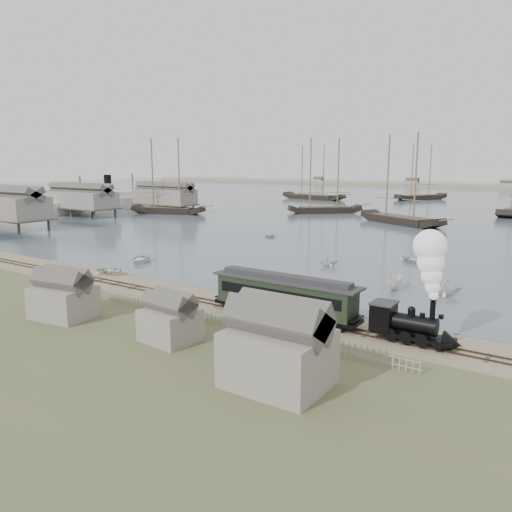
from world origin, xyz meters
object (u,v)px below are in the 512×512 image
Objects in this scene: locomotive at (424,295)px; passenger_coach at (285,294)px; steamship at (108,192)px; beached_dinghy at (112,271)px.

locomotive is 12.22m from passenger_coach.
locomotive is 122.66m from steamship.
locomotive is 2.10× the size of beached_dinghy.
locomotive reaches higher than beached_dinghy.
beached_dinghy is 88.70m from steamship.
beached_dinghy is at bearing -130.95° from steamship.
locomotive is 0.18× the size of steamship.
steamship is at bearing 148.10° from passenger_coach.
locomotive reaches higher than passenger_coach.
steamship is at bearing 43.03° from beached_dinghy.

